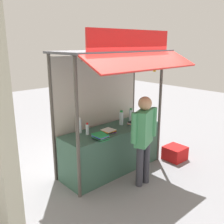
{
  "coord_description": "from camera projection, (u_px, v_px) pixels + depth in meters",
  "views": [
    {
      "loc": [
        -3.28,
        -3.58,
        2.58
      ],
      "look_at": [
        0.0,
        0.0,
        1.25
      ],
      "focal_mm": 41.02,
      "sensor_mm": 36.0,
      "label": 1
    }
  ],
  "objects": [
    {
      "name": "banana_bunch_inner_right",
      "position": [
        154.0,
        68.0,
        4.95
      ],
      "size": [
        0.08,
        0.08,
        0.28
      ],
      "color": "#332D23"
    },
    {
      "name": "water_bottle_front_left",
      "position": [
        121.0,
        118.0,
        5.36
      ],
      "size": [
        0.09,
        0.09,
        0.31
      ],
      "color": "silver",
      "rests_on": "stall_counter"
    },
    {
      "name": "stall_structure",
      "position": [
        109.0,
        90.0,
        4.99
      ],
      "size": [
        2.35,
        1.52,
        2.78
      ],
      "color": "#4C4742",
      "rests_on": "ground"
    },
    {
      "name": "banana_bunch_inner_left",
      "position": [
        123.0,
        70.0,
        4.39
      ],
      "size": [
        0.09,
        0.09,
        0.26
      ],
      "color": "#332D23"
    },
    {
      "name": "water_bottle_left",
      "position": [
        80.0,
        126.0,
        4.88
      ],
      "size": [
        0.08,
        0.08,
        0.3
      ],
      "color": "silver",
      "rests_on": "stall_counter"
    },
    {
      "name": "vendor_person",
      "position": [
        144.0,
        133.0,
        4.56
      ],
      "size": [
        0.64,
        0.36,
        1.68
      ],
      "rotation": [
        0.0,
        0.0,
        3.52
      ],
      "color": "#383842",
      "rests_on": "ground"
    },
    {
      "name": "ground_plane",
      "position": [
        112.0,
        169.0,
        5.37
      ],
      "size": [
        20.0,
        20.0,
        0.0
      ],
      "primitive_type": "plane",
      "color": "gray"
    },
    {
      "name": "plastic_crate",
      "position": [
        175.0,
        153.0,
        5.79
      ],
      "size": [
        0.45,
        0.45,
        0.3
      ],
      "primitive_type": "cube",
      "rotation": [
        0.0,
        0.0,
        -0.03
      ],
      "color": "red",
      "rests_on": "ground"
    },
    {
      "name": "magazine_stack_rear_center",
      "position": [
        108.0,
        131.0,
        4.92
      ],
      "size": [
        0.26,
        0.26,
        0.05
      ],
      "color": "green",
      "rests_on": "stall_counter"
    },
    {
      "name": "banana_bunch_leftmost",
      "position": [
        110.0,
        71.0,
        4.18
      ],
      "size": [
        0.1,
        0.1,
        0.26
      ],
      "color": "#332D23"
    },
    {
      "name": "water_bottle_right",
      "position": [
        87.0,
        129.0,
        4.79
      ],
      "size": [
        0.06,
        0.06,
        0.23
      ],
      "color": "silver",
      "rests_on": "stall_counter"
    },
    {
      "name": "stall_counter",
      "position": [
        112.0,
        149.0,
        5.25
      ],
      "size": [
        2.15,
        0.7,
        0.9
      ],
      "primitive_type": "cube",
      "color": "#385B4C",
      "rests_on": "ground"
    },
    {
      "name": "water_bottle_far_left",
      "position": [
        131.0,
        115.0,
        5.61
      ],
      "size": [
        0.08,
        0.08,
        0.29
      ],
      "color": "silver",
      "rests_on": "stall_counter"
    },
    {
      "name": "magazine_stack_far_right",
      "position": [
        101.0,
        137.0,
        4.57
      ],
      "size": [
        0.26,
        0.29,
        0.1
      ],
      "color": "green",
      "rests_on": "stall_counter"
    },
    {
      "name": "magazine_stack_center",
      "position": [
        136.0,
        124.0,
        5.33
      ],
      "size": [
        0.23,
        0.33,
        0.07
      ],
      "color": "blue",
      "rests_on": "stall_counter"
    }
  ]
}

